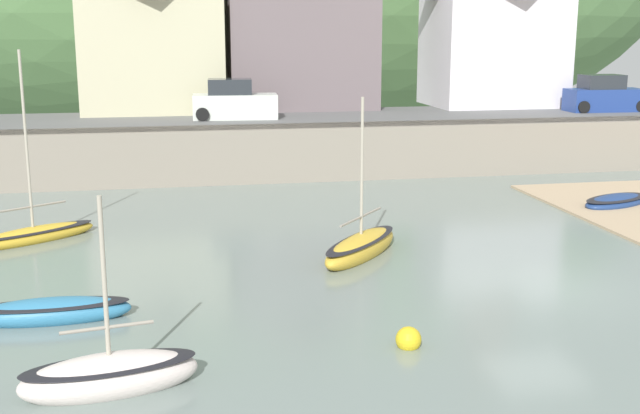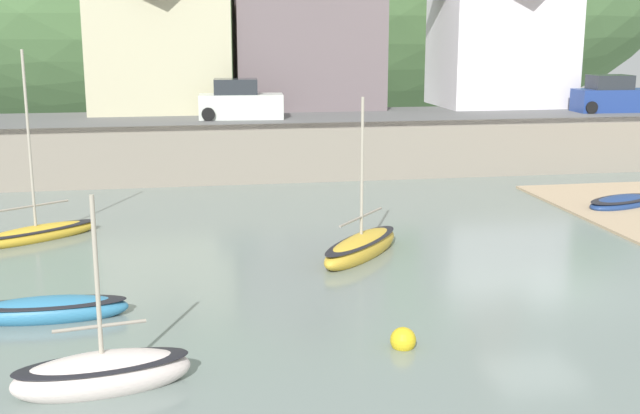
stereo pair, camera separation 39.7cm
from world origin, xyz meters
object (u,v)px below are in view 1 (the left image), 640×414
object	(u,v)px
waterfront_building_left	(151,31)
parked_car_near_slipway	(234,102)
waterfront_building_centre	(301,17)
sailboat_white_hull	(52,311)
sailboat_tall_mast	(110,375)
rowboat_small_beached	(33,234)
parked_car_by_wall	(604,96)
mooring_buoy	(408,339)
sailboat_far_left	(616,202)
waterfront_building_right	(494,30)
fishing_boat_green	(361,247)

from	to	relation	value
waterfront_building_left	parked_car_near_slipway	xyz separation A→B (m)	(3.88, -4.50, -3.43)
waterfront_building_left	waterfront_building_centre	size ratio (longest dim) A/B	0.85
sailboat_white_hull	sailboat_tall_mast	bearing A→B (deg)	-70.13
rowboat_small_beached	parked_car_by_wall	distance (m)	30.72
waterfront_building_centre	mooring_buoy	size ratio (longest dim) A/B	17.34
parked_car_by_wall	sailboat_far_left	bearing A→B (deg)	-115.58
waterfront_building_centre	mooring_buoy	distance (m)	29.54
sailboat_white_hull	mooring_buoy	world-z (taller)	sailboat_white_hull
waterfront_building_right	parked_car_by_wall	size ratio (longest dim) A/B	2.03
rowboat_small_beached	waterfront_building_right	bearing A→B (deg)	2.87
waterfront_building_centre	sailboat_tall_mast	bearing A→B (deg)	-106.43
waterfront_building_right	sailboat_white_hull	xyz separation A→B (m)	(-21.46, -25.40, -6.47)
sailboat_far_left	mooring_buoy	distance (m)	16.99
parked_car_near_slipway	waterfront_building_right	bearing A→B (deg)	20.52
waterfront_building_centre	mooring_buoy	world-z (taller)	waterfront_building_centre
waterfront_building_left	waterfront_building_centre	world-z (taller)	waterfront_building_centre
waterfront_building_left	parked_car_by_wall	distance (m)	24.42
sailboat_white_hull	parked_car_near_slipway	xyz separation A→B (m)	(6.16, 20.90, 2.98)
mooring_buoy	fishing_boat_green	bearing A→B (deg)	84.43
waterfront_building_centre	sailboat_white_hull	size ratio (longest dim) A/B	2.64
sailboat_white_hull	parked_car_by_wall	size ratio (longest dim) A/B	0.89
waterfront_building_left	mooring_buoy	world-z (taller)	waterfront_building_left
waterfront_building_left	mooring_buoy	distance (m)	29.77
waterfront_building_left	parked_car_by_wall	bearing A→B (deg)	-10.73
waterfront_building_left	sailboat_white_hull	size ratio (longest dim) A/B	2.26
fishing_boat_green	sailboat_far_left	xyz separation A→B (m)	(11.35, 4.86, -0.10)
waterfront_building_centre	mooring_buoy	xyz separation A→B (m)	(-2.52, -28.54, -7.20)
waterfront_building_right	rowboat_small_beached	distance (m)	29.74
waterfront_building_left	sailboat_far_left	xyz separation A→B (m)	(17.53, -16.56, -6.44)
fishing_boat_green	parked_car_by_wall	world-z (taller)	fishing_boat_green
fishing_boat_green	mooring_buoy	distance (m)	7.15
rowboat_small_beached	sailboat_white_hull	bearing A→B (deg)	-113.47
sailboat_white_hull	fishing_boat_green	bearing A→B (deg)	23.86
sailboat_tall_mast	waterfront_building_centre	bearing A→B (deg)	63.47
sailboat_far_left	sailboat_tall_mast	world-z (taller)	sailboat_tall_mast
waterfront_building_centre	sailboat_far_left	world-z (taller)	waterfront_building_centre
parked_car_near_slipway	parked_car_by_wall	distance (m)	19.87
sailboat_white_hull	mooring_buoy	distance (m)	8.38
parked_car_by_wall	parked_car_near_slipway	bearing A→B (deg)	-178.29
parked_car_near_slipway	mooring_buoy	xyz separation A→B (m)	(1.60, -24.04, -3.04)
parked_car_by_wall	waterfront_building_right	bearing A→B (deg)	137.16
fishing_boat_green	parked_car_by_wall	xyz separation A→B (m)	(17.58, 16.93, 2.91)
sailboat_tall_mast	sailboat_white_hull	size ratio (longest dim) A/B	1.08
parked_car_by_wall	mooring_buoy	xyz separation A→B (m)	(-18.27, -24.04, -3.04)
sailboat_far_left	sailboat_white_hull	xyz separation A→B (m)	(-19.81, -8.83, 0.03)
sailboat_tall_mast	sailboat_white_hull	distance (m)	4.40
rowboat_small_beached	sailboat_tall_mast	distance (m)	12.18
waterfront_building_right	fishing_boat_green	xyz separation A→B (m)	(-13.00, -21.43, -6.40)
waterfront_building_left	parked_car_by_wall	world-z (taller)	waterfront_building_left
waterfront_building_left	waterfront_building_right	xyz separation A→B (m)	(19.18, 0.00, 0.06)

